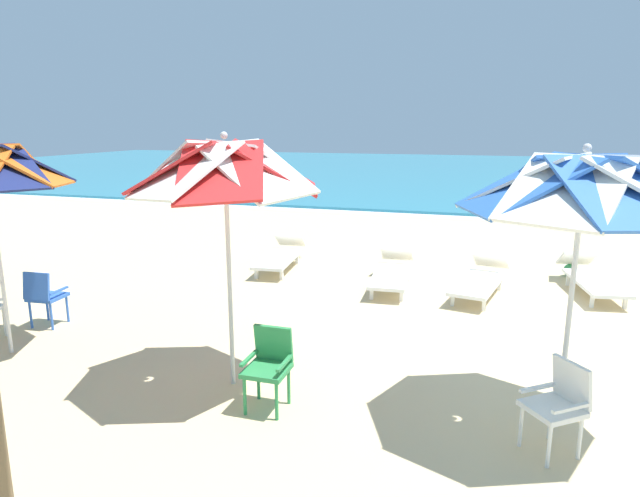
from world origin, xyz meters
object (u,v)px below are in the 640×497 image
at_px(beach_umbrella_0, 583,187).
at_px(plastic_chair_1, 269,363).
at_px(sun_lounger_1, 480,279).
at_px(plastic_chair_3, 44,295).
at_px(beach_ball, 570,270).
at_px(plastic_chair_0, 559,402).
at_px(sun_lounger_2, 392,272).
at_px(sun_lounger_3, 280,255).
at_px(beach_umbrella_1, 225,171).
at_px(sun_lounger_0, 591,278).

xyz_separation_m(beach_umbrella_0, plastic_chair_1, (-2.90, -0.54, -1.89)).
xyz_separation_m(plastic_chair_1, sun_lounger_1, (2.02, 4.75, -0.22)).
xyz_separation_m(plastic_chair_3, beach_ball, (7.77, 5.32, -0.36)).
xyz_separation_m(plastic_chair_0, sun_lounger_2, (-2.37, 4.74, -0.22)).
height_order(sun_lounger_1, sun_lounger_3, same).
bearing_deg(beach_umbrella_0, sun_lounger_1, 101.81).
xyz_separation_m(plastic_chair_0, beach_umbrella_1, (-3.43, 0.32, 1.97)).
bearing_deg(sun_lounger_3, plastic_chair_0, -47.84).
relative_size(beach_umbrella_0, sun_lounger_0, 1.25).
xyz_separation_m(plastic_chair_3, sun_lounger_0, (7.98, 4.29, -0.22)).
xyz_separation_m(plastic_chair_1, sun_lounger_3, (-2.01, 5.36, -0.22)).
distance_m(sun_lounger_1, sun_lounger_3, 4.07).
bearing_deg(sun_lounger_0, plastic_chair_0, -101.32).
bearing_deg(sun_lounger_2, sun_lounger_1, -0.45).
distance_m(plastic_chair_1, plastic_chair_3, 4.24).
bearing_deg(sun_lounger_0, sun_lounger_1, -159.58).
xyz_separation_m(beach_umbrella_0, beach_umbrella_1, (-3.51, -0.18, 0.08)).
height_order(plastic_chair_1, sun_lounger_3, plastic_chair_1).
relative_size(beach_umbrella_1, sun_lounger_0, 1.29).
bearing_deg(sun_lounger_1, beach_umbrella_1, -120.83).
distance_m(plastic_chair_1, sun_lounger_1, 5.17).
height_order(beach_umbrella_0, sun_lounger_0, beach_umbrella_0).
relative_size(beach_umbrella_1, sun_lounger_2, 1.31).
bearing_deg(sun_lounger_3, beach_umbrella_0, -44.50).
distance_m(sun_lounger_0, sun_lounger_3, 5.91).
bearing_deg(sun_lounger_3, sun_lounger_0, 0.90).
xyz_separation_m(plastic_chair_0, beach_ball, (0.88, 6.46, -0.36)).
distance_m(beach_umbrella_0, plastic_chair_3, 7.26).
bearing_deg(sun_lounger_2, plastic_chair_3, -141.53).
xyz_separation_m(beach_umbrella_0, plastic_chair_0, (-0.08, -0.51, -1.89)).
bearing_deg(plastic_chair_1, beach_umbrella_0, 10.48).
xyz_separation_m(beach_umbrella_1, plastic_chair_3, (-3.47, 0.82, -1.97)).
height_order(sun_lounger_1, sun_lounger_2, same).
bearing_deg(plastic_chair_3, beach_umbrella_0, -5.18).
bearing_deg(sun_lounger_0, sun_lounger_2, -168.72).
bearing_deg(beach_ball, plastic_chair_1, -119.64).
distance_m(beach_umbrella_0, sun_lounger_1, 4.79).
xyz_separation_m(sun_lounger_0, sun_lounger_3, (-5.91, -0.09, 0.00)).
distance_m(beach_umbrella_0, sun_lounger_3, 7.20).
distance_m(plastic_chair_1, beach_ball, 7.48).
bearing_deg(plastic_chair_0, beach_ball, 82.28).
distance_m(beach_umbrella_1, beach_ball, 7.85).
bearing_deg(sun_lounger_3, plastic_chair_1, -69.45).
height_order(beach_umbrella_1, sun_lounger_0, beach_umbrella_1).
relative_size(plastic_chair_1, sun_lounger_1, 0.39).
bearing_deg(plastic_chair_0, plastic_chair_1, -179.39).
bearing_deg(beach_umbrella_1, beach_ball, 54.98).
height_order(plastic_chair_1, sun_lounger_1, plastic_chair_1).
distance_m(beach_umbrella_0, plastic_chair_0, 1.96).
bearing_deg(sun_lounger_0, plastic_chair_3, -151.77).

